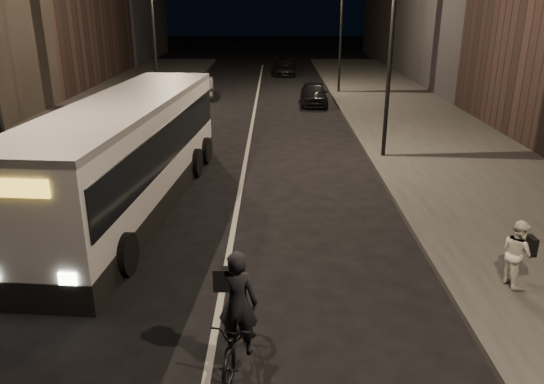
{
  "coord_description": "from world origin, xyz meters",
  "views": [
    {
      "loc": [
        1.16,
        -8.82,
        6.14
      ],
      "look_at": [
        1.11,
        3.92,
        1.5
      ],
      "focal_mm": 35.0,
      "sensor_mm": 36.0,
      "label": 1
    }
  ],
  "objects_px": {
    "car_mid": "(202,87)",
    "streetlight_left_far": "(157,14)",
    "streetlight_right_mid": "(386,21)",
    "city_bus": "(129,150)",
    "pedestrian_woman": "(517,253)",
    "streetlight_right_far": "(338,12)",
    "cyclist_on_bicycle": "(239,327)",
    "car_far": "(285,67)",
    "car_near": "(314,94)"
  },
  "relations": [
    {
      "from": "car_mid",
      "to": "streetlight_left_far",
      "type": "bearing_deg",
      "value": 63.32
    },
    {
      "from": "streetlight_right_mid",
      "to": "city_bus",
      "type": "xyz_separation_m",
      "value": [
        -8.61,
        -5.22,
        -3.54
      ]
    },
    {
      "from": "streetlight_left_far",
      "to": "pedestrian_woman",
      "type": "xyz_separation_m",
      "value": [
        11.81,
        -20.38,
        -4.44
      ]
    },
    {
      "from": "streetlight_right_far",
      "to": "cyclist_on_bicycle",
      "type": "distance_m",
      "value": 29.71
    },
    {
      "from": "pedestrian_woman",
      "to": "car_mid",
      "type": "distance_m",
      "value": 26.74
    },
    {
      "from": "car_far",
      "to": "streetlight_left_far",
      "type": "bearing_deg",
      "value": -114.75
    },
    {
      "from": "streetlight_left_far",
      "to": "car_near",
      "type": "bearing_deg",
      "value": 11.78
    },
    {
      "from": "pedestrian_woman",
      "to": "streetlight_left_far",
      "type": "bearing_deg",
      "value": 19.25
    },
    {
      "from": "cyclist_on_bicycle",
      "to": "car_mid",
      "type": "distance_m",
      "value": 27.66
    },
    {
      "from": "streetlight_right_mid",
      "to": "car_mid",
      "type": "relative_size",
      "value": 1.95
    },
    {
      "from": "pedestrian_woman",
      "to": "car_near",
      "type": "bearing_deg",
      "value": -3.47
    },
    {
      "from": "car_near",
      "to": "car_mid",
      "type": "height_order",
      "value": "car_mid"
    },
    {
      "from": "car_near",
      "to": "streetlight_left_far",
      "type": "bearing_deg",
      "value": -166.64
    },
    {
      "from": "streetlight_left_far",
      "to": "car_far",
      "type": "distance_m",
      "value": 18.12
    },
    {
      "from": "car_far",
      "to": "car_mid",
      "type": "bearing_deg",
      "value": -116.04
    },
    {
      "from": "pedestrian_woman",
      "to": "car_far",
      "type": "relative_size",
      "value": 0.34
    },
    {
      "from": "streetlight_left_far",
      "to": "cyclist_on_bicycle",
      "type": "xyz_separation_m",
      "value": [
        5.88,
        -22.96,
        -4.59
      ]
    },
    {
      "from": "streetlight_left_far",
      "to": "pedestrian_woman",
      "type": "relative_size",
      "value": 5.3
    },
    {
      "from": "streetlight_right_far",
      "to": "car_far",
      "type": "xyz_separation_m",
      "value": [
        -3.25,
        9.86,
        -4.71
      ]
    },
    {
      "from": "car_mid",
      "to": "car_far",
      "type": "distance_m",
      "value": 12.8
    },
    {
      "from": "streetlight_right_far",
      "to": "car_mid",
      "type": "distance_m",
      "value": 10.21
    },
    {
      "from": "cyclist_on_bicycle",
      "to": "car_far",
      "type": "height_order",
      "value": "cyclist_on_bicycle"
    },
    {
      "from": "streetlight_right_far",
      "to": "car_mid",
      "type": "bearing_deg",
      "value": -169.75
    },
    {
      "from": "streetlight_right_mid",
      "to": "city_bus",
      "type": "bearing_deg",
      "value": -148.77
    },
    {
      "from": "car_mid",
      "to": "car_far",
      "type": "relative_size",
      "value": 0.92
    },
    {
      "from": "streetlight_left_far",
      "to": "streetlight_right_far",
      "type": "bearing_deg",
      "value": 29.36
    },
    {
      "from": "streetlight_right_far",
      "to": "car_near",
      "type": "height_order",
      "value": "streetlight_right_far"
    },
    {
      "from": "streetlight_right_far",
      "to": "city_bus",
      "type": "relative_size",
      "value": 0.65
    },
    {
      "from": "streetlight_right_far",
      "to": "cyclist_on_bicycle",
      "type": "xyz_separation_m",
      "value": [
        -4.78,
        -28.96,
        -4.59
      ]
    },
    {
      "from": "car_far",
      "to": "car_near",
      "type": "bearing_deg",
      "value": -83.5
    },
    {
      "from": "streetlight_right_mid",
      "to": "streetlight_left_far",
      "type": "xyz_separation_m",
      "value": [
        -10.66,
        10.0,
        0.0
      ]
    },
    {
      "from": "cyclist_on_bicycle",
      "to": "city_bus",
      "type": "bearing_deg",
      "value": 127.13
    },
    {
      "from": "pedestrian_woman",
      "to": "streetlight_right_far",
      "type": "bearing_deg",
      "value": -8.35
    },
    {
      "from": "streetlight_right_mid",
      "to": "car_near",
      "type": "bearing_deg",
      "value": 98.31
    },
    {
      "from": "streetlight_right_mid",
      "to": "streetlight_left_far",
      "type": "bearing_deg",
      "value": 136.84
    },
    {
      "from": "car_near",
      "to": "streetlight_right_mid",
      "type": "bearing_deg",
      "value": -80.11
    },
    {
      "from": "city_bus",
      "to": "streetlight_left_far",
      "type": "bearing_deg",
      "value": 102.47
    },
    {
      "from": "streetlight_right_far",
      "to": "car_near",
      "type": "bearing_deg",
      "value": -112.72
    },
    {
      "from": "pedestrian_woman",
      "to": "city_bus",
      "type": "bearing_deg",
      "value": 51.29
    },
    {
      "from": "streetlight_left_far",
      "to": "pedestrian_woman",
      "type": "distance_m",
      "value": 23.97
    },
    {
      "from": "city_bus",
      "to": "car_mid",
      "type": "xyz_separation_m",
      "value": [
        -0.32,
        19.61,
        -1.13
      ]
    },
    {
      "from": "car_near",
      "to": "car_far",
      "type": "distance_m",
      "value": 14.07
    },
    {
      "from": "streetlight_left_far",
      "to": "cyclist_on_bicycle",
      "type": "height_order",
      "value": "streetlight_left_far"
    },
    {
      "from": "car_far",
      "to": "streetlight_right_far",
      "type": "bearing_deg",
      "value": -71.44
    },
    {
      "from": "city_bus",
      "to": "car_near",
      "type": "bearing_deg",
      "value": 72.86
    },
    {
      "from": "streetlight_right_mid",
      "to": "cyclist_on_bicycle",
      "type": "relative_size",
      "value": 3.52
    },
    {
      "from": "streetlight_right_far",
      "to": "streetlight_left_far",
      "type": "xyz_separation_m",
      "value": [
        -10.66,
        -6.0,
        0.0
      ]
    },
    {
      "from": "cyclist_on_bicycle",
      "to": "streetlight_left_far",
      "type": "bearing_deg",
      "value": 115.18
    },
    {
      "from": "streetlight_right_far",
      "to": "car_far",
      "type": "bearing_deg",
      "value": 108.25
    },
    {
      "from": "streetlight_right_mid",
      "to": "pedestrian_woman",
      "type": "height_order",
      "value": "streetlight_right_mid"
    }
  ]
}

